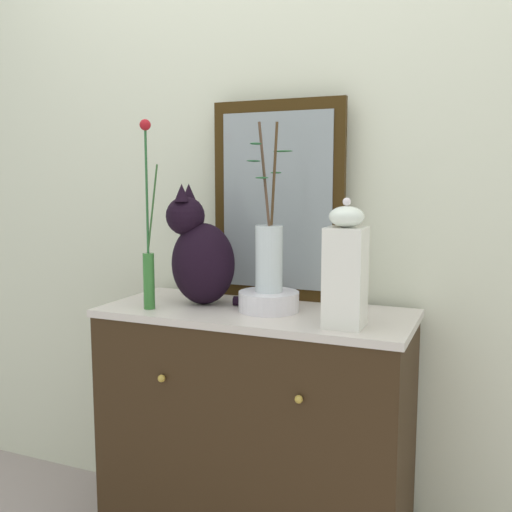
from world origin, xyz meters
TOP-DOWN VIEW (x-y plane):
  - wall_back at (0.00, 0.30)m, footprint 4.40×0.08m
  - sideboard at (0.00, -0.00)m, footprint 1.04×0.46m
  - mirror_leaning at (0.00, 0.20)m, footprint 0.49×0.03m
  - cat_sitting at (-0.21, 0.01)m, footprint 0.43×0.21m
  - vase_slim_green at (-0.33, -0.13)m, footprint 0.06×0.04m
  - bowl_porcelain at (0.05, -0.00)m, footprint 0.20×0.20m
  - vase_glass_clear at (0.05, -0.00)m, footprint 0.12×0.19m
  - jar_lidded_porcelain at (0.33, -0.11)m, footprint 0.11×0.11m

SIDE VIEW (x-z plane):
  - sideboard at x=0.00m, z-range 0.00..0.89m
  - bowl_porcelain at x=0.05m, z-range 0.88..0.95m
  - jar_lidded_porcelain at x=0.33m, z-range 0.87..1.25m
  - cat_sitting at x=-0.21m, z-range 0.85..1.27m
  - vase_slim_green at x=-0.33m, z-range 0.76..1.39m
  - vase_glass_clear at x=0.05m, z-range 0.80..1.35m
  - mirror_leaning at x=0.00m, z-range 0.88..1.59m
  - wall_back at x=0.00m, z-range 0.00..2.60m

